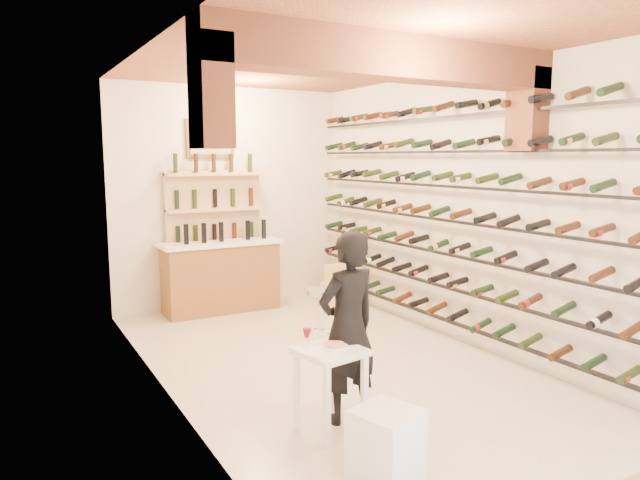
# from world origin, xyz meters

# --- Properties ---
(ground) EXTENTS (6.00, 6.00, 0.00)m
(ground) POSITION_xyz_m (0.00, 0.00, 0.00)
(ground) COLOR beige
(ground) RESTS_ON ground
(room_shell) EXTENTS (3.52, 6.02, 3.21)m
(room_shell) POSITION_xyz_m (0.00, -0.26, 2.25)
(room_shell) COLOR beige
(room_shell) RESTS_ON ground
(wine_rack) EXTENTS (0.32, 5.70, 2.56)m
(wine_rack) POSITION_xyz_m (1.53, 0.00, 1.55)
(wine_rack) COLOR black
(wine_rack) RESTS_ON ground
(back_counter) EXTENTS (1.70, 0.62, 1.29)m
(back_counter) POSITION_xyz_m (-0.30, 2.65, 0.53)
(back_counter) COLOR brown
(back_counter) RESTS_ON ground
(back_shelving) EXTENTS (1.40, 0.31, 2.73)m
(back_shelving) POSITION_xyz_m (-0.30, 2.89, 1.17)
(back_shelving) COLOR tan
(back_shelving) RESTS_ON ground
(tasting_table) EXTENTS (0.55, 0.55, 0.84)m
(tasting_table) POSITION_xyz_m (-0.81, -1.31, 0.57)
(tasting_table) COLOR white
(tasting_table) RESTS_ON ground
(white_stool) EXTENTS (0.51, 0.51, 0.50)m
(white_stool) POSITION_xyz_m (-0.84, -2.11, 0.25)
(white_stool) COLOR white
(white_stool) RESTS_ON ground
(person) EXTENTS (0.64, 0.47, 1.60)m
(person) POSITION_xyz_m (-0.57, -1.18, 0.80)
(person) COLOR black
(person) RESTS_ON ground
(chrome_barstool) EXTENTS (0.36, 0.36, 0.69)m
(chrome_barstool) POSITION_xyz_m (0.15, 0.52, 0.40)
(chrome_barstool) COLOR silver
(chrome_barstool) RESTS_ON ground
(crate_lower) EXTENTS (0.59, 0.43, 0.34)m
(crate_lower) POSITION_xyz_m (1.40, 2.09, 0.17)
(crate_lower) COLOR #E5C17D
(crate_lower) RESTS_ON ground
(crate_upper) EXTENTS (0.48, 0.34, 0.27)m
(crate_upper) POSITION_xyz_m (1.40, 2.09, 0.47)
(crate_upper) COLOR #E5C17D
(crate_upper) RESTS_ON crate_lower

